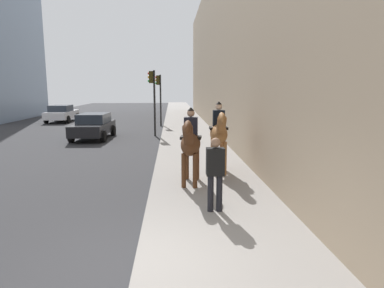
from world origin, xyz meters
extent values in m
cube|color=gray|center=(0.00, -1.68, 0.06)|extent=(120.00, 3.36, 0.12)
ellipsoid|color=#4C2B16|center=(4.62, -1.18, 1.30)|extent=(1.56, 0.77, 0.66)
cylinder|color=#4C2B16|center=(4.16, -1.27, 0.61)|extent=(0.13, 0.13, 0.98)
cylinder|color=#4C2B16|center=(4.20, -0.95, 0.61)|extent=(0.13, 0.13, 0.98)
cylinder|color=#4C2B16|center=(5.05, -1.40, 0.61)|extent=(0.13, 0.13, 0.98)
cylinder|color=#4C2B16|center=(5.09, -1.08, 0.61)|extent=(0.13, 0.13, 0.98)
cylinder|color=#4C2B16|center=(3.86, -1.07, 1.65)|extent=(0.67, 0.37, 0.68)
ellipsoid|color=#4C2B16|center=(3.65, -1.04, 1.90)|extent=(0.65, 0.31, 0.49)
cylinder|color=black|center=(5.33, -1.28, 1.20)|extent=(0.29, 0.14, 0.55)
cube|color=black|center=(4.67, -1.18, 1.48)|extent=(0.52, 0.66, 0.08)
cube|color=black|center=(4.67, -1.18, 1.80)|extent=(0.33, 0.42, 0.55)
sphere|color=tan|center=(4.67, -1.18, 2.19)|extent=(0.22, 0.22, 0.22)
cone|color=black|center=(4.67, -1.18, 2.31)|extent=(0.23, 0.23, 0.10)
ellipsoid|color=brown|center=(5.91, -2.17, 1.41)|extent=(1.52, 0.62, 0.66)
cylinder|color=brown|center=(5.46, -2.31, 0.67)|extent=(0.13, 0.13, 1.09)
cylinder|color=brown|center=(5.47, -1.99, 0.67)|extent=(0.13, 0.13, 1.09)
cylinder|color=brown|center=(6.36, -2.35, 0.67)|extent=(0.13, 0.13, 1.09)
cylinder|color=brown|center=(6.37, -2.03, 0.67)|extent=(0.13, 0.13, 1.09)
cylinder|color=brown|center=(5.14, -2.14, 1.76)|extent=(0.64, 0.30, 0.68)
ellipsoid|color=brown|center=(4.93, -2.13, 2.01)|extent=(0.63, 0.24, 0.49)
cylinder|color=black|center=(6.63, -2.20, 1.31)|extent=(0.29, 0.11, 0.55)
cube|color=black|center=(5.96, -2.17, 1.59)|extent=(0.46, 0.62, 0.08)
cube|color=black|center=(5.96, -2.17, 1.91)|extent=(0.29, 0.39, 0.55)
sphere|color=#D8AD8C|center=(5.96, -2.17, 2.30)|extent=(0.22, 0.22, 0.22)
cone|color=black|center=(5.96, -2.17, 2.42)|extent=(0.21, 0.21, 0.10)
cylinder|color=black|center=(2.31, -1.50, 0.54)|extent=(0.14, 0.14, 0.85)
cylinder|color=black|center=(2.31, -1.70, 0.54)|extent=(0.14, 0.14, 0.85)
cube|color=black|center=(2.31, -1.60, 1.28)|extent=(0.26, 0.40, 0.62)
sphere|color=#8C664C|center=(2.31, -1.60, 1.71)|extent=(0.22, 0.22, 0.22)
cube|color=silver|center=(24.53, 8.80, 0.62)|extent=(4.40, 1.77, 0.60)
cube|color=#262D38|center=(24.26, 8.80, 1.18)|extent=(2.00, 1.56, 0.52)
cylinder|color=black|center=(25.89, 9.68, 0.32)|extent=(0.64, 0.22, 0.64)
cylinder|color=black|center=(25.89, 7.92, 0.32)|extent=(0.64, 0.22, 0.64)
cylinder|color=black|center=(23.16, 9.68, 0.32)|extent=(0.64, 0.22, 0.64)
cylinder|color=black|center=(23.16, 7.91, 0.32)|extent=(0.64, 0.22, 0.64)
cube|color=black|center=(14.43, 3.87, 0.62)|extent=(4.17, 1.86, 0.60)
cube|color=#262D38|center=(14.68, 3.86, 1.18)|extent=(2.29, 1.59, 0.52)
cylinder|color=black|center=(13.13, 3.05, 0.32)|extent=(0.65, 0.24, 0.64)
cylinder|color=black|center=(13.18, 4.77, 0.32)|extent=(0.65, 0.24, 0.64)
cylinder|color=black|center=(15.67, 2.96, 0.32)|extent=(0.65, 0.24, 0.64)
cylinder|color=black|center=(15.73, 4.69, 0.32)|extent=(0.65, 0.24, 0.64)
cylinder|color=black|center=(15.35, 0.39, 1.96)|extent=(0.12, 0.12, 3.92)
cube|color=#2D280C|center=(15.35, 0.57, 3.52)|extent=(0.20, 0.24, 0.70)
sphere|color=red|center=(15.35, 0.70, 3.74)|extent=(0.14, 0.14, 0.14)
sphere|color=orange|center=(15.35, 0.70, 3.52)|extent=(0.14, 0.14, 0.14)
sphere|color=green|center=(15.35, 0.70, 3.30)|extent=(0.14, 0.14, 0.14)
cylinder|color=black|center=(20.67, 0.20, 1.93)|extent=(0.12, 0.12, 3.86)
cube|color=#2D280C|center=(20.67, 0.38, 3.46)|extent=(0.20, 0.24, 0.70)
sphere|color=red|center=(20.67, 0.51, 3.68)|extent=(0.14, 0.14, 0.14)
sphere|color=orange|center=(20.67, 0.51, 3.46)|extent=(0.14, 0.14, 0.14)
sphere|color=green|center=(20.67, 0.51, 3.24)|extent=(0.14, 0.14, 0.14)
camera|label=1|loc=(-4.98, -0.64, 2.92)|focal=31.43mm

